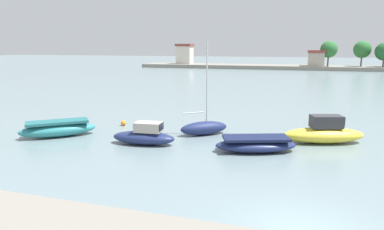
{
  "coord_description": "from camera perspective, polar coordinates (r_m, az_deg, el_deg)",
  "views": [
    {
      "loc": [
        -0.34,
        -11.19,
        6.07
      ],
      "look_at": [
        -7.75,
        12.72,
        1.15
      ],
      "focal_mm": 32.73,
      "sensor_mm": 36.0,
      "label": 1
    }
  ],
  "objects": [
    {
      "name": "moored_boat_4",
      "position": [
        23.87,
        20.71,
        -2.77
      ],
      "size": [
        5.43,
        3.24,
        1.78
      ],
      "rotation": [
        0.0,
        0.0,
        0.32
      ],
      "color": "yellow",
      "rests_on": "ground"
    },
    {
      "name": "distant_shoreline",
      "position": [
        99.88,
        21.82,
        8.25
      ],
      "size": [
        90.1,
        10.67,
        8.55
      ],
      "color": "gray",
      "rests_on": "ground"
    },
    {
      "name": "moored_boat_1",
      "position": [
        22.22,
        -7.75,
        -3.39
      ],
      "size": [
        4.14,
        1.8,
        1.43
      ],
      "rotation": [
        0.0,
        0.0,
        0.08
      ],
      "color": "navy",
      "rests_on": "ground"
    },
    {
      "name": "mooring_buoy_0",
      "position": [
        27.76,
        -11.11,
        -1.28
      ],
      "size": [
        0.41,
        0.41,
        0.41
      ],
      "primitive_type": "sphere",
      "color": "orange",
      "rests_on": "ground"
    },
    {
      "name": "moored_boat_3",
      "position": [
        20.89,
        10.34,
        -4.75
      ],
      "size": [
        5.08,
        3.28,
        0.89
      ],
      "rotation": [
        0.0,
        0.0,
        0.34
      ],
      "color": "navy",
      "rests_on": "ground"
    },
    {
      "name": "moored_boat_2",
      "position": [
        24.39,
        1.96,
        -2.04
      ],
      "size": [
        3.43,
        3.05,
        6.5
      ],
      "rotation": [
        0.0,
        0.0,
        0.67
      ],
      "color": "navy",
      "rests_on": "ground"
    },
    {
      "name": "moored_boat_0",
      "position": [
        25.61,
        -21.02,
        -2.14
      ],
      "size": [
        4.85,
        4.42,
        1.09
      ],
      "rotation": [
        0.0,
        0.0,
        0.7
      ],
      "color": "teal",
      "rests_on": "ground"
    }
  ]
}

